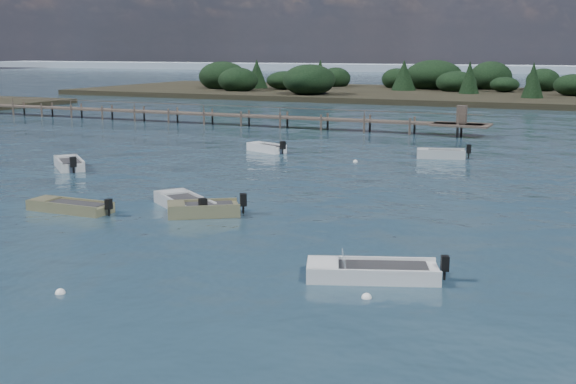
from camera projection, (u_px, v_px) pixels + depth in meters
The scene contains 13 objects.
ground at pixel (445, 122), 75.91m from camera, with size 400.00×400.00×0.00m, color #192D3A.
dinghy_extra_a at pixel (203, 212), 33.26m from camera, with size 3.60×3.18×1.21m.
tender_far_grey at pixel (69, 166), 46.32m from camera, with size 3.69×3.51×1.31m.
tender_far_grey_b at pixel (441, 156), 50.70m from camera, with size 3.80×2.11×1.27m.
dinghy_mid_white_a at pixel (372, 274), 24.07m from camera, with size 4.73×3.07×1.10m.
dinghy_mid_grey at pixel (184, 205), 34.73m from camera, with size 4.31×3.73×1.15m.
dinghy_extra_b at pixel (70, 208), 34.05m from camera, with size 4.45×1.43×1.00m.
tender_far_white at pixel (267, 149), 53.89m from camera, with size 3.55×2.34×1.21m.
buoy_b at pixel (367, 298), 22.19m from camera, with size 0.32×0.32×0.32m, color white.
buoy_e at pixel (355, 162), 49.00m from camera, with size 0.32×0.32×0.32m, color white.
buoy_extra_b at pixel (60, 293), 22.61m from camera, with size 0.32×0.32×0.32m, color white.
jetty at pixel (208, 114), 73.79m from camera, with size 64.50×3.20×3.40m.
distant_haze at pixel (301, 70), 264.24m from camera, with size 280.00×20.00×2.40m, color #95A5B8.
Camera 1 is at (16.25, -15.96, 7.52)m, focal length 45.00 mm.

